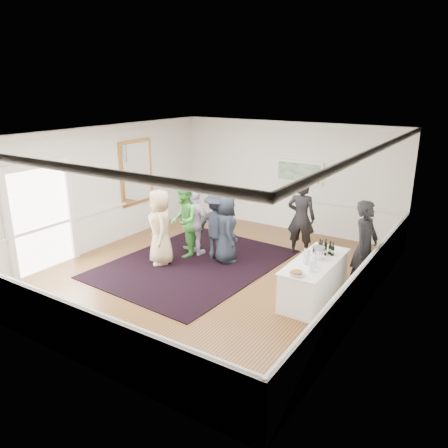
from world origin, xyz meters
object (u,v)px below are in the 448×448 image
Objects in this scene: bartender at (365,247)px; ice_bucket at (318,253)px; guest_dark_b at (301,218)px; nut_bowl at (297,273)px; guest_green at (184,220)px; guest_dark_a at (217,226)px; serving_table at (314,279)px; guest_navy at (226,229)px; guest_tan at (160,227)px; guest_lilac at (196,223)px.

ice_bucket is at bearing 144.81° from bartender.
nut_bowl is at bearing 101.59° from guest_dark_b.
guest_green reaches higher than guest_dark_a.
nut_bowl is (3.65, -1.32, -0.06)m from guest_green.
guest_green is at bearing 103.99° from bartender.
guest_navy is at bearing 164.96° from serving_table.
guest_tan is (-4.56, -1.15, -0.06)m from bartender.
ice_bucket is (3.67, -0.32, 0.02)m from guest_green.
serving_table is 1.22× the size of guest_navy.
guest_dark_b is 7.50× the size of ice_bucket.
nut_bowl is at bearing 152.44° from guest_dark_a.
bartender is at bearing 53.82° from guest_tan.
guest_tan reaches higher than guest_dark_a.
serving_table is at bearing -146.75° from guest_navy.
serving_table is 0.97m from nut_bowl.
guest_green reaches higher than guest_tan.
guest_green reaches higher than serving_table.
ice_bucket is 1.00m from nut_bowl.
guest_dark_a is at bearing -170.79° from guest_lilac.
guest_navy is 6.46× the size of ice_bucket.
guest_green is 0.30m from guest_lilac.
guest_navy is (1.11, 0.22, -0.09)m from guest_green.
bartender is at bearing 51.42° from serving_table.
nut_bowl is at bearing -163.02° from guest_navy.
guest_lilac reaches higher than ice_bucket.
bartender reaches higher than guest_dark_a.
serving_table is 3.74m from guest_green.
guest_lilac reaches higher than guest_navy.
ice_bucket reaches higher than serving_table.
guest_tan is 1.08× the size of guest_lilac.
bartender is 1.06× the size of guest_green.
guest_lilac reaches higher than serving_table.
guest_lilac is (-3.46, 0.66, 0.44)m from serving_table.
guest_dark_a is 0.28m from guest_navy.
guest_dark_a is at bearing 101.47° from bartender.
guest_dark_b is at bearing 82.32° from guest_tan.
bartender is 1.04m from ice_bucket.
guest_dark_b reaches higher than ice_bucket.
guest_dark_a is (0.62, 0.04, 0.02)m from guest_lilac.
serving_table is 1.18× the size of guest_dark_a.
guest_dark_a reaches higher than ice_bucket.
nut_bowl is at bearing -91.42° from ice_bucket.
guest_dark_a is at bearing 74.26° from guest_green.
guest_tan is 0.99× the size of guest_green.
guest_dark_a is at bearing 151.01° from nut_bowl.
guest_dark_a is 2.16m from guest_dark_b.
guest_dark_b is 2.35m from ice_bucket.
guest_green is 7.16× the size of ice_bucket.
guest_tan is 0.95× the size of guest_dark_b.
guest_lilac is at bearing 100.90° from guest_green.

